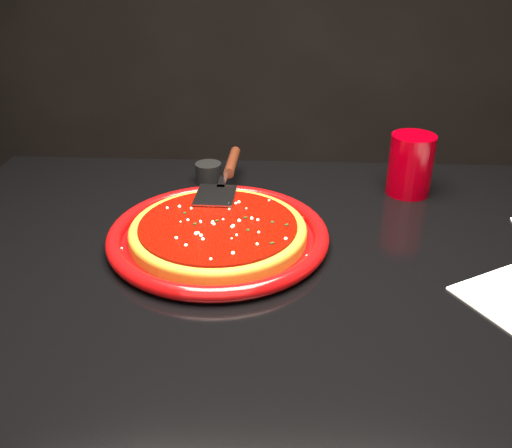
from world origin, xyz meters
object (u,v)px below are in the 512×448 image
(table, at_px, (275,426))
(ramekin, at_px, (209,173))
(plate, at_px, (218,235))
(cup, at_px, (411,165))
(pizza_server, at_px, (226,176))

(table, relative_size, ramekin, 23.00)
(table, bearing_deg, ramekin, 117.35)
(plate, xyz_separation_m, cup, (0.34, 0.21, 0.04))
(plate, distance_m, cup, 0.41)
(table, xyz_separation_m, cup, (0.25, 0.25, 0.43))
(table, xyz_separation_m, plate, (-0.10, 0.04, 0.39))
(cup, relative_size, ramekin, 2.23)
(ramekin, bearing_deg, table, -62.65)
(cup, xyz_separation_m, ramekin, (-0.39, 0.03, -0.04))
(plate, height_order, cup, cup)
(pizza_server, bearing_deg, ramekin, 122.71)
(ramekin, bearing_deg, plate, -79.33)
(plate, xyz_separation_m, pizza_server, (-0.00, 0.17, 0.03))
(table, height_order, cup, cup)
(plate, height_order, pizza_server, pizza_server)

